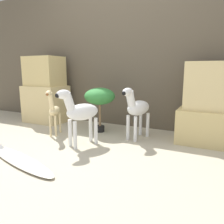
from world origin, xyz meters
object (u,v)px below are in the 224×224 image
at_px(potted_palm_front, 100,97).
at_px(surfboard, 19,159).
at_px(giraffe_figurine, 54,110).
at_px(zebra_right, 137,108).
at_px(zebra_left, 80,112).

xyz_separation_m(potted_palm_front, surfboard, (-0.20, -1.25, -0.48)).
height_order(giraffe_figurine, potted_palm_front, potted_palm_front).
distance_m(zebra_right, potted_palm_front, 0.59).
bearing_deg(giraffe_figurine, surfboard, -72.19).
relative_size(zebra_right, surfboard, 0.57).
height_order(zebra_right, giraffe_figurine, zebra_right).
bearing_deg(giraffe_figurine, zebra_right, 18.70).
xyz_separation_m(zebra_right, surfboard, (-0.78, -1.18, -0.38)).
distance_m(zebra_right, giraffe_figurine, 1.10).
relative_size(zebra_left, giraffe_figurine, 1.07).
relative_size(zebra_left, surfboard, 0.57).
distance_m(giraffe_figurine, surfboard, 0.93).
distance_m(zebra_left, giraffe_figurine, 0.59).
xyz_separation_m(giraffe_figurine, surfboard, (0.27, -0.83, -0.33)).
bearing_deg(potted_palm_front, zebra_left, -81.51).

